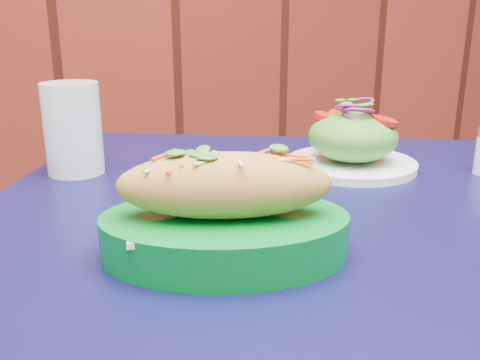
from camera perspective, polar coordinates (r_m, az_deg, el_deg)
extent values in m
cube|color=black|center=(0.66, 6.40, -4.30)|extent=(1.04, 1.04, 0.03)
cylinder|color=black|center=(1.17, -11.42, -14.82)|extent=(0.04, 0.04, 0.72)
cylinder|color=black|center=(1.18, 22.35, -15.62)|extent=(0.04, 0.04, 0.72)
cube|color=white|center=(0.52, -1.63, -4.20)|extent=(0.19, 0.13, 0.01)
ellipsoid|color=gold|center=(0.51, -1.66, -0.54)|extent=(0.22, 0.12, 0.06)
cylinder|color=white|center=(0.84, 11.75, 1.67)|extent=(0.20, 0.20, 0.01)
ellipsoid|color=#4C992D|center=(0.83, 11.93, 4.53)|extent=(0.13, 0.13, 0.07)
cylinder|color=red|center=(0.82, 15.19, 6.42)|extent=(0.04, 0.04, 0.01)
cylinder|color=red|center=(0.83, 9.27, 6.98)|extent=(0.04, 0.04, 0.01)
cylinder|color=red|center=(0.86, 10.80, 7.21)|extent=(0.04, 0.04, 0.01)
torus|color=#841C6A|center=(0.82, 12.11, 7.39)|extent=(0.05, 0.05, 0.00)
torus|color=#841C6A|center=(0.82, 12.13, 7.67)|extent=(0.05, 0.05, 0.00)
torus|color=#841C6A|center=(0.82, 12.15, 7.94)|extent=(0.05, 0.05, 0.00)
torus|color=#841C6A|center=(0.82, 12.16, 8.22)|extent=(0.05, 0.05, 0.00)
cylinder|color=silver|center=(0.82, -17.39, 5.24)|extent=(0.08, 0.08, 0.13)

